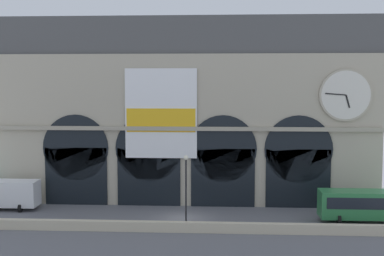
% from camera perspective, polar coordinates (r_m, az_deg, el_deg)
% --- Properties ---
extents(ground_plane, '(200.00, 200.00, 0.00)m').
position_cam_1_polar(ground_plane, '(51.06, -1.11, -10.16)').
color(ground_plane, slate).
extents(quay_parapet_wall, '(90.00, 0.70, 0.92)m').
position_cam_1_polar(quay_parapet_wall, '(46.46, -1.57, -11.13)').
color(quay_parapet_wall, beige).
rests_on(quay_parapet_wall, ground).
extents(station_building, '(42.07, 5.35, 20.72)m').
position_cam_1_polar(station_building, '(56.79, -0.52, 1.70)').
color(station_building, '#B2A891').
rests_on(station_building, ground).
extents(box_truck_west, '(7.50, 2.91, 3.12)m').
position_cam_1_polar(box_truck_west, '(57.59, -20.51, -6.98)').
color(box_truck_west, '#19727A').
rests_on(box_truck_west, ground).
extents(bus_east, '(11.00, 3.25, 3.10)m').
position_cam_1_polar(bus_east, '(52.11, 20.24, -8.15)').
color(bus_east, '#2D7A42').
rests_on(bus_east, ground).
extents(street_lamp_quayside, '(0.44, 0.44, 6.90)m').
position_cam_1_polar(street_lamp_quayside, '(46.24, -0.69, -6.16)').
color(street_lamp_quayside, black).
rests_on(street_lamp_quayside, ground).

